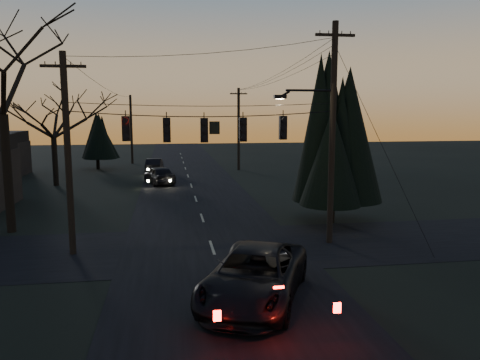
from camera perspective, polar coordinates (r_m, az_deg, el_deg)
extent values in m
cube|color=black|center=(30.96, -5.19, -2.99)|extent=(8.00, 120.00, 0.02)
cube|color=black|center=(21.27, -3.42, -8.24)|extent=(60.00, 7.00, 0.02)
cylinder|color=black|center=(20.37, -4.27, 8.40)|extent=(11.50, 0.04, 0.04)
cylinder|color=black|center=(26.12, -26.46, 0.65)|extent=(0.44, 0.44, 5.95)
cylinder|color=black|center=(26.29, 11.10, -3.39)|extent=(0.36, 0.36, 1.60)
cone|color=black|center=(25.79, 11.34, 5.25)|extent=(3.97, 3.97, 7.11)
cylinder|color=black|center=(41.39, -21.62, 2.07)|extent=(0.44, 0.44, 3.95)
cylinder|color=black|center=(51.90, -16.94, 2.14)|extent=(0.36, 0.36, 1.60)
cone|color=black|center=(51.71, -17.06, 4.96)|extent=(3.51, 3.51, 4.31)
imported|color=black|center=(15.36, 1.82, -11.59)|extent=(4.93, 6.61, 1.67)
imported|color=black|center=(40.02, -9.79, 0.60)|extent=(3.01, 4.86, 1.54)
imported|color=black|center=(47.95, -10.38, 1.76)|extent=(1.78, 4.34, 1.40)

